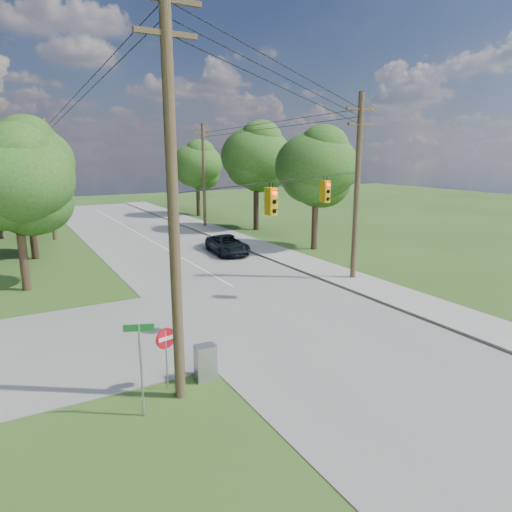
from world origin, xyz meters
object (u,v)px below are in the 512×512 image
pole_north_w (49,179)px  control_cabinet (206,362)px  pole_sw (172,193)px  car_main_north (228,245)px  do_not_enter_sign (166,344)px  pole_ne (357,186)px  pole_north_e (204,175)px

pole_north_w → control_cabinet: bearing=-87.0°
pole_north_w → pole_sw: bearing=-89.2°
car_main_north → do_not_enter_sign: bearing=-115.3°
control_cabinet → do_not_enter_sign: 1.60m
pole_north_w → do_not_enter_sign: (0.20, -29.00, -3.60)m
pole_north_w → do_not_enter_sign: 29.23m
pole_ne → pole_north_e: 22.00m
control_cabinet → pole_sw: bearing=-147.2°
pole_north_w → control_cabinet: pole_north_w is taller
pole_north_w → car_main_north: pole_north_w is taller
control_cabinet → pole_north_e: bearing=71.1°
do_not_enter_sign → car_main_north: bearing=45.0°
pole_north_e → do_not_enter_sign: bearing=-115.3°
pole_north_w → do_not_enter_sign: size_ratio=4.84×
pole_ne → pole_north_w: 26.03m
pole_north_e → do_not_enter_sign: 32.28m
pole_sw → control_cabinet: size_ratio=9.95×
pole_ne → do_not_enter_sign: pole_ne is taller
pole_north_e → car_main_north: (-3.46, -12.27, -4.44)m
pole_sw → do_not_enter_sign: size_ratio=5.81×
pole_sw → pole_north_e: size_ratio=1.20×
pole_north_e → car_main_north: size_ratio=2.09×
car_main_north → pole_sw: bearing=-113.9°
pole_ne → pole_north_e: pole_ne is taller
pole_ne → control_cabinet: (-12.40, -7.00, -4.86)m
pole_north_e → do_not_enter_sign: pole_north_e is taller
pole_north_e → control_cabinet: size_ratio=8.29×
pole_north_w → pole_north_e: bearing=0.0°
do_not_enter_sign → pole_north_e: bearing=51.2°
pole_sw → control_cabinet: pole_sw is taller
pole_north_e → control_cabinet: 31.86m
pole_ne → do_not_enter_sign: 15.89m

